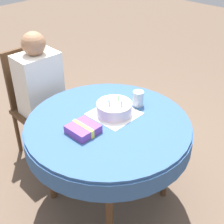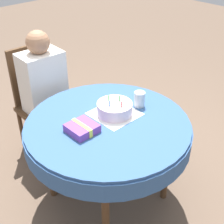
{
  "view_description": "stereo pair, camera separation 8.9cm",
  "coord_description": "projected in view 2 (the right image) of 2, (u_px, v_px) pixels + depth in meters",
  "views": [
    {
      "loc": [
        -1.22,
        -1.2,
        1.88
      ],
      "look_at": [
        0.05,
        0.01,
        0.75
      ],
      "focal_mm": 50.0,
      "sensor_mm": 36.0,
      "label": 1
    },
    {
      "loc": [
        -1.16,
        -1.27,
        1.88
      ],
      "look_at": [
        0.05,
        0.01,
        0.75
      ],
      "focal_mm": 50.0,
      "sensor_mm": 36.0,
      "label": 2
    }
  ],
  "objects": [
    {
      "name": "birthday_cake",
      "position": [
        115.0,
        108.0,
        2.14
      ],
      "size": [
        0.25,
        0.25,
        0.13
      ],
      "color": "silver",
      "rests_on": "dining_table"
    },
    {
      "name": "dining_table",
      "position": [
        108.0,
        132.0,
        2.13
      ],
      "size": [
        1.13,
        1.13,
        0.7
      ],
      "color": "#335689",
      "rests_on": "ground_plane"
    },
    {
      "name": "drinking_glass",
      "position": [
        139.0,
        99.0,
        2.23
      ],
      "size": [
        0.08,
        0.08,
        0.11
      ],
      "color": "silver",
      "rests_on": "dining_table"
    },
    {
      "name": "chair",
      "position": [
        41.0,
        99.0,
        2.73
      ],
      "size": [
        0.44,
        0.44,
        0.96
      ],
      "rotation": [
        0.0,
        0.0,
        -0.04
      ],
      "color": "#4C331E",
      "rests_on": "ground_plane"
    },
    {
      "name": "person",
      "position": [
        45.0,
        86.0,
        2.57
      ],
      "size": [
        0.35,
        0.34,
        1.14
      ],
      "rotation": [
        0.0,
        0.0,
        -0.04
      ],
      "color": "#9E7051",
      "rests_on": "ground_plane"
    },
    {
      "name": "ground_plane",
      "position": [
        108.0,
        195.0,
        2.46
      ],
      "size": [
        12.0,
        12.0,
        0.0
      ],
      "primitive_type": "plane",
      "color": "brown"
    },
    {
      "name": "napkin",
      "position": [
        115.0,
        114.0,
        2.17
      ],
      "size": [
        0.3,
        0.3,
        0.0
      ],
      "color": "white",
      "rests_on": "dining_table"
    },
    {
      "name": "gift_box",
      "position": [
        82.0,
        128.0,
        1.98
      ],
      "size": [
        0.17,
        0.18,
        0.06
      ],
      "color": "#753D99",
      "rests_on": "dining_table"
    }
  ]
}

